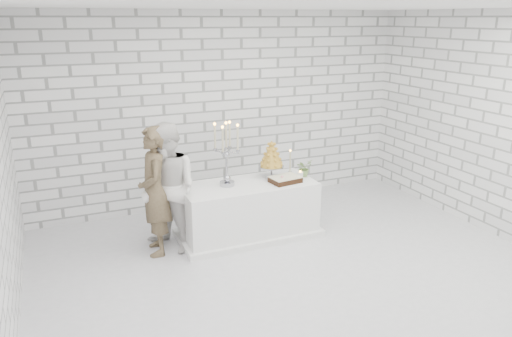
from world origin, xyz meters
The scene contains 14 objects.
ground centered at (0.00, 0.00, 0.00)m, with size 6.00×5.00×0.01m, color silver.
ceiling centered at (0.00, 0.00, 3.00)m, with size 6.00×5.00×0.01m, color white.
wall_back centered at (0.00, 2.50, 1.50)m, with size 6.00×0.01×3.00m, color white.
wall_front centered at (0.00, -2.50, 1.50)m, with size 6.00×0.01×3.00m, color white.
wall_right centered at (3.00, 0.00, 1.50)m, with size 0.01×5.00×3.00m, color white.
cake_table centered at (-0.15, 1.14, 0.38)m, with size 1.80×0.80×0.75m, color white.
groom centered at (-1.41, 1.13, 0.82)m, with size 0.60×0.39×1.64m, color brown.
bride centered at (-1.23, 1.13, 0.83)m, with size 0.81×0.63×1.67m, color white.
candelabra centered at (-0.43, 1.18, 1.18)m, with size 0.35×0.35×0.86m, color #9C9CA6, non-canonical shape.
croquembouche centered at (0.25, 1.25, 1.02)m, with size 0.35×0.35×0.54m, color #A3731C, non-canonical shape.
chocolate_cake centered at (0.33, 0.99, 0.79)m, with size 0.39×0.28×0.08m, color black.
pillar_candle centered at (0.56, 0.99, 0.81)m, with size 0.08×0.08×0.12m, color white.
extra_taper centered at (0.59, 1.35, 0.91)m, with size 0.06×0.06×0.32m, color #C3BA95.
flowers centered at (0.70, 1.13, 0.87)m, with size 0.22×0.19×0.24m, color #407A39.
Camera 1 is at (-2.49, -4.60, 2.88)m, focal length 34.28 mm.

